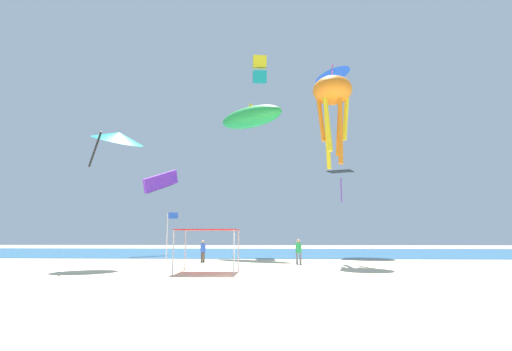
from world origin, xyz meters
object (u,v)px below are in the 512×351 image
at_px(canopy_tent, 208,231).
at_px(kite_box_yellow, 260,70).
at_px(person_leftmost, 203,249).
at_px(banner_flag, 168,235).
at_px(kite_octopus_orange, 332,95).
at_px(kite_inflatable_green, 251,117).
at_px(kite_delta_teal, 118,137).
at_px(person_near_tent, 299,250).
at_px(kite_diamond_black, 341,173).
at_px(kite_delta_blue, 331,73).
at_px(kite_parafoil_purple, 161,181).

height_order(canopy_tent, kite_box_yellow, kite_box_yellow).
distance_m(person_leftmost, banner_flag, 7.60).
distance_m(kite_octopus_orange, kite_inflatable_green, 10.24).
bearing_deg(kite_octopus_orange, person_leftmost, 9.32).
bearing_deg(kite_delta_teal, person_leftmost, -8.75).
bearing_deg(person_near_tent, person_leftmost, 132.10).
relative_size(kite_diamond_black, kite_box_yellow, 0.84).
bearing_deg(banner_flag, kite_octopus_orange, 36.03).
relative_size(canopy_tent, kite_diamond_black, 1.06).
xyz_separation_m(person_near_tent, person_leftmost, (-7.10, 1.73, -0.06)).
relative_size(kite_box_yellow, kite_delta_blue, 0.73).
height_order(canopy_tent, kite_parafoil_purple, kite_parafoil_purple).
distance_m(kite_inflatable_green, kite_delta_blue, 13.09).
bearing_deg(kite_octopus_orange, kite_delta_blue, -92.57).
distance_m(person_near_tent, kite_delta_teal, 14.87).
distance_m(banner_flag, kite_octopus_orange, 17.48).
xyz_separation_m(person_leftmost, kite_delta_blue, (12.46, 13.74, 20.00)).
xyz_separation_m(canopy_tent, kite_box_yellow, (2.31, 21.11, 19.24)).
height_order(kite_diamond_black, kite_octopus_orange, kite_octopus_orange).
bearing_deg(kite_diamond_black, kite_delta_blue, -71.33).
bearing_deg(person_leftmost, kite_diamond_black, 79.16).
distance_m(banner_flag, kite_inflatable_green, 19.74).
height_order(canopy_tent, banner_flag, banner_flag).
xyz_separation_m(kite_octopus_orange, kite_inflatable_green, (-7.01, 7.44, 0.61)).
bearing_deg(kite_delta_blue, banner_flag, 157.56).
height_order(kite_octopus_orange, kite_delta_blue, kite_delta_blue).
bearing_deg(person_near_tent, kite_diamond_black, 27.93).
xyz_separation_m(banner_flag, kite_delta_blue, (13.12, 21.24, 18.93)).
relative_size(banner_flag, kite_octopus_orange, 0.45).
xyz_separation_m(banner_flag, kite_diamond_black, (12.61, 14.91, 5.91)).
xyz_separation_m(person_near_tent, kite_delta_teal, (-12.50, -2.14, 7.76)).
height_order(kite_diamond_black, kite_parafoil_purple, kite_parafoil_purple).
height_order(banner_flag, kite_parafoil_purple, kite_parafoil_purple).
bearing_deg(kite_inflatable_green, person_near_tent, 146.08).
height_order(kite_delta_teal, kite_octopus_orange, kite_octopus_orange).
bearing_deg(kite_parafoil_purple, kite_inflatable_green, 105.10).
bearing_deg(banner_flag, person_leftmost, 84.92).
distance_m(kite_box_yellow, kite_inflatable_green, 9.58).
distance_m(canopy_tent, kite_inflatable_green, 19.35).
relative_size(banner_flag, kite_delta_blue, 0.66).
height_order(person_near_tent, person_leftmost, person_near_tent).
height_order(kite_parafoil_purple, kite_octopus_orange, kite_octopus_orange).
height_order(kite_diamond_black, kite_box_yellow, kite_box_yellow).
distance_m(canopy_tent, kite_diamond_black, 19.07).
distance_m(person_near_tent, kite_box_yellow, 25.73).
relative_size(person_near_tent, kite_diamond_black, 0.56).
xyz_separation_m(kite_diamond_black, kite_delta_blue, (0.51, 6.33, 13.02)).
height_order(person_leftmost, banner_flag, banner_flag).
relative_size(kite_parafoil_purple, kite_octopus_orange, 0.62).
xyz_separation_m(kite_octopus_orange, kite_delta_blue, (2.25, 13.33, 7.75)).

